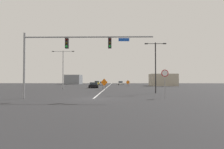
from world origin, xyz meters
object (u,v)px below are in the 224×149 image
traffic_signal_assembly (68,49)px  construction_sign_median_far (104,83)px  stop_sign (165,78)px  car_white_passing (121,83)px  street_lamp_near_left (156,63)px  construction_sign_right_shoulder (128,82)px  car_black_mid (94,85)px  street_lamp_mid_left (63,66)px  car_yellow_near (97,83)px  car_silver_approaching (103,83)px

traffic_signal_assembly → construction_sign_median_far: (2.68, 17.86, -3.78)m
stop_sign → car_white_passing: size_ratio=0.76×
traffic_signal_assembly → street_lamp_near_left: 13.56m
construction_sign_right_shoulder → construction_sign_median_far: 21.56m
street_lamp_near_left → stop_sign: bearing=-93.5°
construction_sign_right_shoulder → car_black_mid: bearing=-128.2°
street_lamp_mid_left → car_yellow_near: street_lamp_mid_left is taller
stop_sign → car_white_passing: stop_sign is taller
street_lamp_mid_left → construction_sign_median_far: size_ratio=3.67×
traffic_signal_assembly → construction_sign_right_shoulder: 39.75m
traffic_signal_assembly → car_white_passing: 59.22m
car_yellow_near → construction_sign_median_far: bearing=-82.7°
street_lamp_mid_left → car_black_mid: (5.53, 7.01, -4.16)m
street_lamp_mid_left → car_silver_approaching: 31.96m
traffic_signal_assembly → stop_sign: size_ratio=4.43×
construction_sign_median_far → car_silver_approaching: construction_sign_median_far is taller
construction_sign_median_far → car_yellow_near: bearing=97.3°
car_silver_approaching → car_black_mid: bearing=-91.2°
construction_sign_median_far → car_silver_approaching: bearing=94.4°
construction_sign_median_far → car_white_passing: size_ratio=0.55×
car_black_mid → traffic_signal_assembly: bearing=-89.2°
construction_sign_right_shoulder → car_white_passing: size_ratio=0.47×
traffic_signal_assembly → street_lamp_mid_left: street_lamp_mid_left is taller
stop_sign → car_yellow_near: size_ratio=0.70×
construction_sign_right_shoulder → construction_sign_median_far: bearing=-105.6°
car_silver_approaching → car_white_passing: bearing=47.2°
construction_sign_median_far → car_white_passing: (4.10, 40.80, -0.72)m
car_black_mid → car_white_passing: (7.17, 31.30, 0.02)m
stop_sign → street_lamp_near_left: size_ratio=0.41×
street_lamp_near_left → construction_sign_median_far: bearing=130.0°
car_silver_approaching → street_lamp_near_left: bearing=-76.3°
car_black_mid → car_yellow_near: size_ratio=1.06×
construction_sign_right_shoulder → construction_sign_median_far: size_ratio=0.86×
car_black_mid → street_lamp_mid_left: bearing=-128.2°
stop_sign → street_lamp_near_left: bearing=86.5°
construction_sign_median_far → car_white_passing: construction_sign_median_far is taller
stop_sign → construction_sign_median_far: 18.38m
traffic_signal_assembly → car_yellow_near: traffic_signal_assembly is taller
car_white_passing → car_silver_approaching: bearing=-132.8°
car_black_mid → car_silver_approaching: car_black_mid is taller
street_lamp_mid_left → car_silver_approaching: size_ratio=1.98×
car_black_mid → car_silver_approaching: size_ratio=1.15×
street_lamp_mid_left → car_white_passing: size_ratio=2.00×
car_black_mid → construction_sign_median_far: bearing=-72.1°
car_white_passing → car_silver_approaching: (-6.68, -7.20, -0.02)m
stop_sign → car_white_passing: 57.68m
stop_sign → construction_sign_right_shoulder: (-1.70, 37.53, -0.97)m
car_white_passing → car_yellow_near: bearing=173.2°
car_black_mid → car_silver_approaching: bearing=88.8°
construction_sign_right_shoulder → car_black_mid: 14.34m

